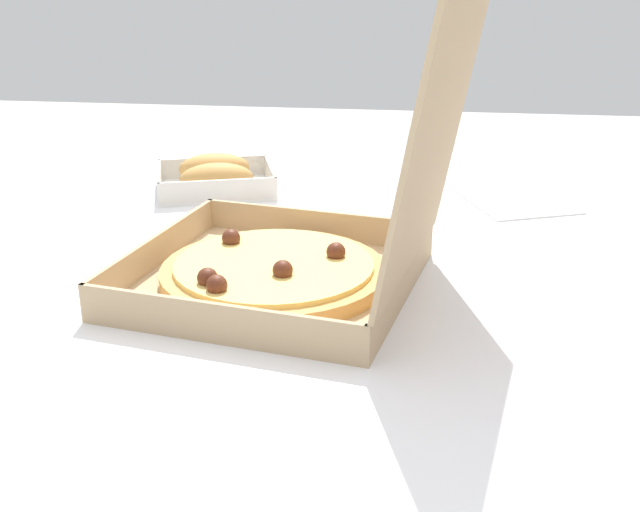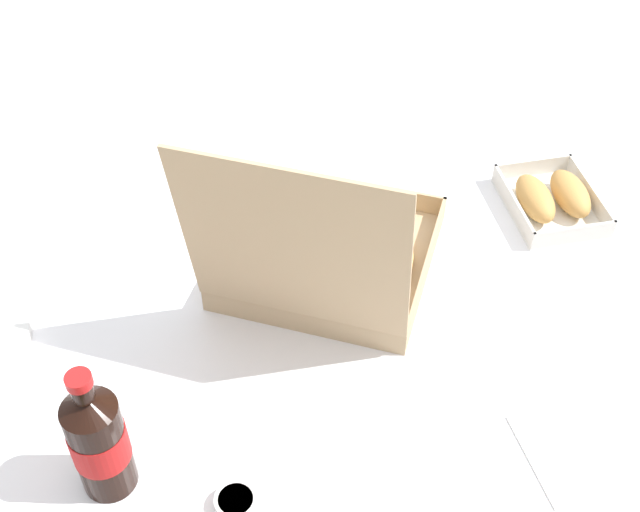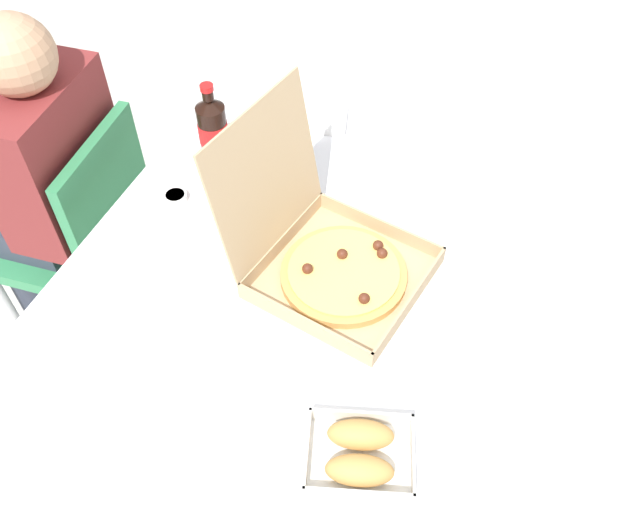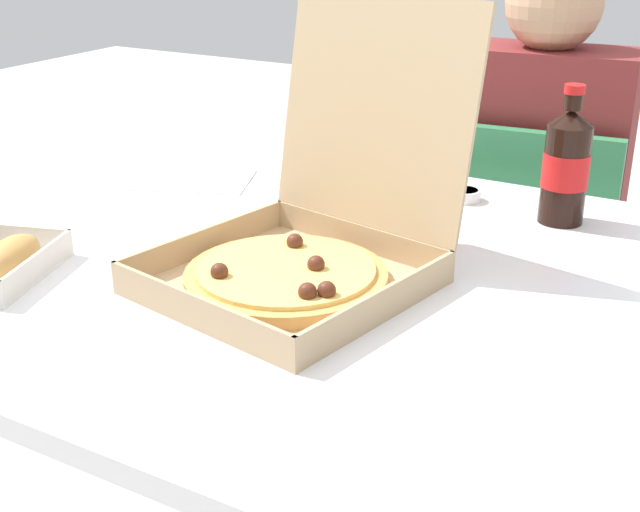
% 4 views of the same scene
% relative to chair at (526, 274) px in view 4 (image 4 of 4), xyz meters
% --- Properties ---
extents(dining_table, '(1.42, 1.00, 0.76)m').
position_rel_chair_xyz_m(dining_table, '(-0.10, -0.74, 0.21)').
color(dining_table, white).
rests_on(dining_table, ground_plane).
extents(chair, '(0.43, 0.43, 0.83)m').
position_rel_chair_xyz_m(chair, '(0.00, 0.00, 0.00)').
color(chair, '#338451').
rests_on(chair, ground_plane).
extents(diner_person, '(0.37, 0.43, 1.15)m').
position_rel_chair_xyz_m(diner_person, '(-0.01, 0.06, 0.21)').
color(diner_person, '#333847').
rests_on(diner_person, ground_plane).
extents(pizza_box_open, '(0.39, 0.44, 0.37)m').
position_rel_chair_xyz_m(pizza_box_open, '(-0.10, -0.80, 0.33)').
color(pizza_box_open, tan).
rests_on(pizza_box_open, dining_table).
extents(cola_bottle, '(0.07, 0.07, 0.22)m').
position_rel_chair_xyz_m(cola_bottle, '(0.15, -0.39, 0.37)').
color(cola_bottle, black).
rests_on(cola_bottle, dining_table).
extents(paper_menu, '(0.25, 0.22, 0.00)m').
position_rel_chair_xyz_m(paper_menu, '(-0.51, -0.51, 0.28)').
color(paper_menu, white).
rests_on(paper_menu, dining_table).
extents(dipping_sauce_cup, '(0.06, 0.06, 0.02)m').
position_rel_chair_xyz_m(dipping_sauce_cup, '(-0.02, -0.37, 0.29)').
color(dipping_sauce_cup, white).
rests_on(dipping_sauce_cup, dining_table).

